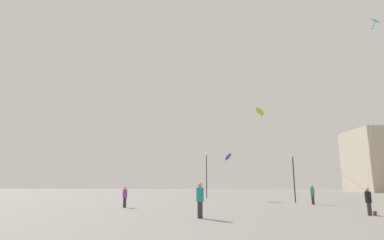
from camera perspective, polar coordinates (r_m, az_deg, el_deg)
person_in_black at (r=21.18m, az=29.43°, el=-12.56°), size 0.34×0.34×1.58m
person_in_green at (r=31.05m, az=21.07°, el=-12.41°), size 0.38×0.38×1.72m
person_in_purple at (r=25.69m, az=-12.11°, el=-13.35°), size 0.35×0.35×1.61m
person_in_teal at (r=17.10m, az=1.46°, el=-14.09°), size 0.40×0.40×1.84m
kite_cobalt_diamond at (r=38.81m, az=6.67°, el=-6.65°), size 7.31×9.92×4.30m
kite_lime_diamond at (r=24.54m, az=12.59°, el=1.33°), size 5.41×5.20×6.31m
kite_cyan_diamond at (r=22.79m, az=30.36°, el=14.79°), size 1.52×1.58×10.53m
lamppost_east at (r=43.05m, az=2.65°, el=-8.79°), size 0.36×0.36×6.02m
lamppost_west at (r=34.03m, az=17.96°, el=-8.57°), size 0.36×0.36×4.85m
handbag_beside_flyer at (r=21.47m, az=30.36°, el=-14.44°), size 0.31×0.34×0.24m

